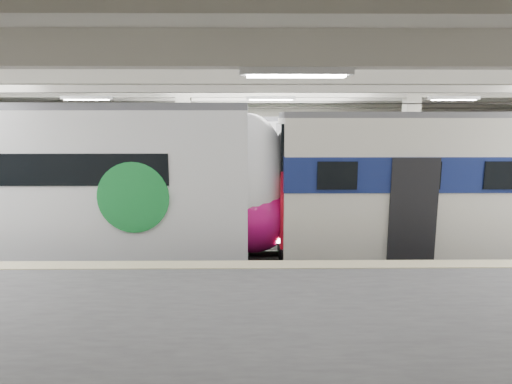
{
  "coord_description": "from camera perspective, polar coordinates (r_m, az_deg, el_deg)",
  "views": [
    {
      "loc": [
        -0.63,
        -12.26,
        4.3
      ],
      "look_at": [
        -0.5,
        1.0,
        2.0
      ],
      "focal_mm": 30.0,
      "sensor_mm": 36.0,
      "label": 1
    }
  ],
  "objects": [
    {
      "name": "older_rer",
      "position": [
        14.5,
        30.54,
        0.7
      ],
      "size": [
        13.53,
        2.99,
        4.46
      ],
      "color": "silver",
      "rests_on": "ground"
    },
    {
      "name": "modern_emu",
      "position": [
        13.56,
        -24.23,
        0.49
      ],
      "size": [
        14.65,
        3.02,
        4.69
      ],
      "color": "white",
      "rests_on": "ground"
    },
    {
      "name": "station_hall",
      "position": [
        10.59,
        2.87,
        4.11
      ],
      "size": [
        36.0,
        24.0,
        5.75
      ],
      "color": "black",
      "rests_on": "ground"
    },
    {
      "name": "far_train",
      "position": [
        18.06,
        -8.6,
        3.2
      ],
      "size": [
        13.67,
        3.39,
        4.35
      ],
      "rotation": [
        0.0,
        0.0,
        0.05
      ],
      "color": "white",
      "rests_on": "ground"
    }
  ]
}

